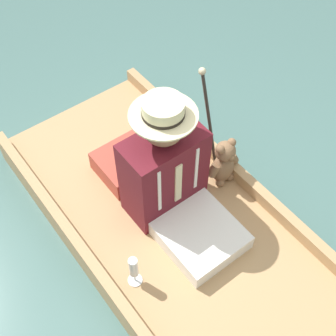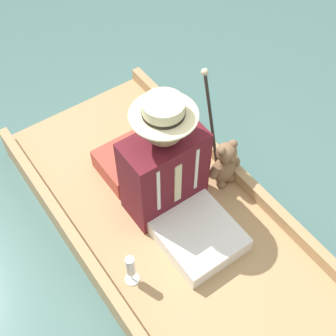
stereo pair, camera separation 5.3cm
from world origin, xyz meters
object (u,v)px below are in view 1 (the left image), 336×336
(wine_glass, at_px, (134,269))
(walking_cane, at_px, (208,114))
(teddy_bear, at_px, (224,163))
(seated_person, at_px, (171,178))

(wine_glass, relative_size, walking_cane, 0.33)
(teddy_bear, bearing_deg, wine_glass, 15.65)
(seated_person, distance_m, walking_cane, 0.46)
(seated_person, bearing_deg, walking_cane, -158.88)
(wine_glass, xyz_separation_m, walking_cane, (-0.86, -0.43, 0.28))
(seated_person, distance_m, teddy_bear, 0.42)
(seated_person, xyz_separation_m, teddy_bear, (-0.40, 0.02, -0.15))
(seated_person, relative_size, walking_cane, 1.17)
(teddy_bear, relative_size, wine_glass, 1.49)
(wine_glass, bearing_deg, walking_cane, -153.34)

